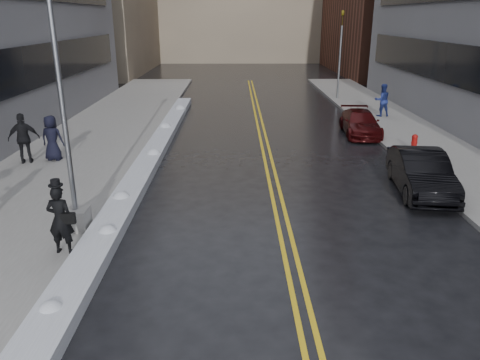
{
  "coord_description": "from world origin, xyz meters",
  "views": [
    {
      "loc": [
        1.11,
        -9.9,
        5.76
      ],
      "look_at": [
        1.24,
        2.8,
        1.3
      ],
      "focal_mm": 35.0,
      "sensor_mm": 36.0,
      "label": 1
    }
  ],
  "objects_px": {
    "traffic_signal": "(340,52)",
    "car_maroon": "(360,123)",
    "pedestrian_c": "(52,138)",
    "pedestrian_d": "(24,138)",
    "fire_hydrant": "(414,142)",
    "car_black": "(421,173)",
    "pedestrian_east": "(382,100)",
    "lamppost": "(67,146)",
    "pedestrian_fedora": "(60,220)"
  },
  "relations": [
    {
      "from": "traffic_signal",
      "to": "car_maroon",
      "type": "relative_size",
      "value": 1.43
    },
    {
      "from": "lamppost",
      "to": "car_maroon",
      "type": "height_order",
      "value": "lamppost"
    },
    {
      "from": "pedestrian_fedora",
      "to": "pedestrian_c",
      "type": "relative_size",
      "value": 0.96
    },
    {
      "from": "traffic_signal",
      "to": "fire_hydrant",
      "type": "bearing_deg",
      "value": -87.95
    },
    {
      "from": "pedestrian_c",
      "to": "car_maroon",
      "type": "bearing_deg",
      "value": -153.39
    },
    {
      "from": "pedestrian_c",
      "to": "pedestrian_d",
      "type": "xyz_separation_m",
      "value": [
        -0.97,
        -0.37,
        0.08
      ]
    },
    {
      "from": "fire_hydrant",
      "to": "car_black",
      "type": "relative_size",
      "value": 0.17
    },
    {
      "from": "pedestrian_fedora",
      "to": "pedestrian_d",
      "type": "bearing_deg",
      "value": -57.07
    },
    {
      "from": "pedestrian_d",
      "to": "car_maroon",
      "type": "height_order",
      "value": "pedestrian_d"
    },
    {
      "from": "lamppost",
      "to": "pedestrian_c",
      "type": "bearing_deg",
      "value": 114.63
    },
    {
      "from": "pedestrian_fedora",
      "to": "pedestrian_d",
      "type": "distance_m",
      "value": 8.7
    },
    {
      "from": "fire_hydrant",
      "to": "car_black",
      "type": "distance_m",
      "value": 5.1
    },
    {
      "from": "lamppost",
      "to": "traffic_signal",
      "type": "relative_size",
      "value": 1.27
    },
    {
      "from": "pedestrian_d",
      "to": "car_maroon",
      "type": "distance_m",
      "value": 15.73
    },
    {
      "from": "fire_hydrant",
      "to": "pedestrian_east",
      "type": "relative_size",
      "value": 0.39
    },
    {
      "from": "pedestrian_c",
      "to": "pedestrian_d",
      "type": "distance_m",
      "value": 1.04
    },
    {
      "from": "car_black",
      "to": "car_maroon",
      "type": "distance_m",
      "value": 8.39
    },
    {
      "from": "traffic_signal",
      "to": "pedestrian_c",
      "type": "bearing_deg",
      "value": -134.1
    },
    {
      "from": "traffic_signal",
      "to": "car_black",
      "type": "relative_size",
      "value": 1.37
    },
    {
      "from": "traffic_signal",
      "to": "pedestrian_east",
      "type": "height_order",
      "value": "traffic_signal"
    },
    {
      "from": "car_black",
      "to": "pedestrian_fedora",
      "type": "bearing_deg",
      "value": -150.58
    },
    {
      "from": "car_black",
      "to": "car_maroon",
      "type": "relative_size",
      "value": 1.05
    },
    {
      "from": "lamppost",
      "to": "pedestrian_east",
      "type": "distance_m",
      "value": 20.36
    },
    {
      "from": "pedestrian_fedora",
      "to": "pedestrian_c",
      "type": "bearing_deg",
      "value": -63.9
    },
    {
      "from": "pedestrian_c",
      "to": "fire_hydrant",
      "type": "bearing_deg",
      "value": -167.8
    },
    {
      "from": "traffic_signal",
      "to": "pedestrian_d",
      "type": "distance_m",
      "value": 22.4
    },
    {
      "from": "car_maroon",
      "to": "pedestrian_east",
      "type": "bearing_deg",
      "value": 64.27
    },
    {
      "from": "fire_hydrant",
      "to": "traffic_signal",
      "type": "distance_m",
      "value": 14.3
    },
    {
      "from": "car_black",
      "to": "car_maroon",
      "type": "xyz_separation_m",
      "value": [
        0.06,
        8.39,
        -0.12
      ]
    },
    {
      "from": "pedestrian_d",
      "to": "pedestrian_east",
      "type": "bearing_deg",
      "value": -168.27
    },
    {
      "from": "fire_hydrant",
      "to": "pedestrian_d",
      "type": "bearing_deg",
      "value": -174.06
    },
    {
      "from": "lamppost",
      "to": "pedestrian_c",
      "type": "distance_m",
      "value": 7.48
    },
    {
      "from": "pedestrian_c",
      "to": "pedestrian_fedora",
      "type": "bearing_deg",
      "value": 118.72
    },
    {
      "from": "traffic_signal",
      "to": "car_maroon",
      "type": "distance_m",
      "value": 10.88
    },
    {
      "from": "lamppost",
      "to": "pedestrian_fedora",
      "type": "relative_size",
      "value": 4.29
    },
    {
      "from": "lamppost",
      "to": "pedestrian_fedora",
      "type": "xyz_separation_m",
      "value": [
        0.1,
        -1.36,
        -1.49
      ]
    },
    {
      "from": "fire_hydrant",
      "to": "pedestrian_c",
      "type": "height_order",
      "value": "pedestrian_c"
    },
    {
      "from": "traffic_signal",
      "to": "pedestrian_d",
      "type": "bearing_deg",
      "value": -135.23
    },
    {
      "from": "pedestrian_fedora",
      "to": "pedestrian_c",
      "type": "distance_m",
      "value": 8.62
    },
    {
      "from": "fire_hydrant",
      "to": "pedestrian_east",
      "type": "height_order",
      "value": "pedestrian_east"
    },
    {
      "from": "fire_hydrant",
      "to": "pedestrian_fedora",
      "type": "xyz_separation_m",
      "value": [
        -12.2,
        -9.36,
        0.49
      ]
    },
    {
      "from": "pedestrian_c",
      "to": "pedestrian_d",
      "type": "bearing_deg",
      "value": 27.92
    },
    {
      "from": "lamppost",
      "to": "pedestrian_fedora",
      "type": "distance_m",
      "value": 2.02
    },
    {
      "from": "pedestrian_fedora",
      "to": "pedestrian_east",
      "type": "bearing_deg",
      "value": -122.88
    },
    {
      "from": "pedestrian_d",
      "to": "pedestrian_fedora",
      "type": "bearing_deg",
      "value": 101.65
    },
    {
      "from": "lamppost",
      "to": "pedestrian_d",
      "type": "xyz_separation_m",
      "value": [
        -4.03,
        6.3,
        -1.37
      ]
    },
    {
      "from": "pedestrian_c",
      "to": "pedestrian_east",
      "type": "height_order",
      "value": "pedestrian_east"
    },
    {
      "from": "lamppost",
      "to": "pedestrian_east",
      "type": "bearing_deg",
      "value": 49.94
    },
    {
      "from": "lamppost",
      "to": "car_black",
      "type": "relative_size",
      "value": 1.74
    },
    {
      "from": "pedestrian_fedora",
      "to": "pedestrian_east",
      "type": "xyz_separation_m",
      "value": [
        12.97,
        16.9,
        0.06
      ]
    }
  ]
}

